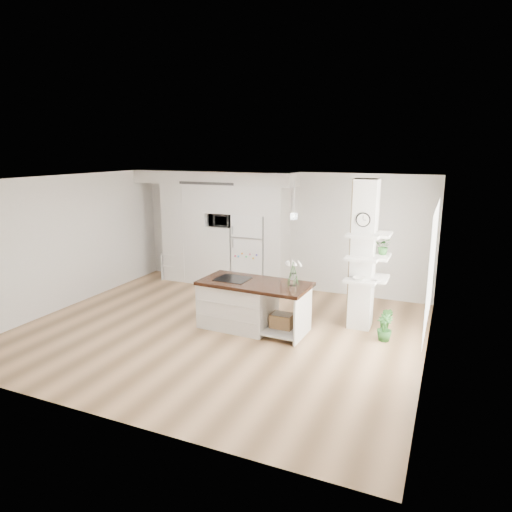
{
  "coord_description": "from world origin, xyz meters",
  "views": [
    {
      "loc": [
        3.68,
        -6.82,
        3.2
      ],
      "look_at": [
        0.34,
        0.9,
        1.22
      ],
      "focal_mm": 32.0,
      "sensor_mm": 36.0,
      "label": 1
    }
  ],
  "objects_px": {
    "refrigerator": "(252,251)",
    "kitchen_island": "(244,303)",
    "floor_plant_a": "(386,319)",
    "bookshelf": "(175,268)"
  },
  "relations": [
    {
      "from": "refrigerator",
      "to": "kitchen_island",
      "type": "xyz_separation_m",
      "value": [
        0.87,
        -2.35,
        -0.41
      ]
    },
    {
      "from": "kitchen_island",
      "to": "refrigerator",
      "type": "bearing_deg",
      "value": 112.65
    },
    {
      "from": "kitchen_island",
      "to": "floor_plant_a",
      "type": "relative_size",
      "value": 4.69
    },
    {
      "from": "refrigerator",
      "to": "bookshelf",
      "type": "bearing_deg",
      "value": -174.93
    },
    {
      "from": "kitchen_island",
      "to": "bookshelf",
      "type": "distance_m",
      "value": 3.63
    },
    {
      "from": "refrigerator",
      "to": "floor_plant_a",
      "type": "height_order",
      "value": "refrigerator"
    },
    {
      "from": "refrigerator",
      "to": "bookshelf",
      "type": "xyz_separation_m",
      "value": [
        -2.04,
        -0.18,
        -0.58
      ]
    },
    {
      "from": "kitchen_island",
      "to": "bookshelf",
      "type": "relative_size",
      "value": 3.02
    },
    {
      "from": "bookshelf",
      "to": "floor_plant_a",
      "type": "height_order",
      "value": "bookshelf"
    },
    {
      "from": "floor_plant_a",
      "to": "kitchen_island",
      "type": "bearing_deg",
      "value": -160.14
    }
  ]
}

